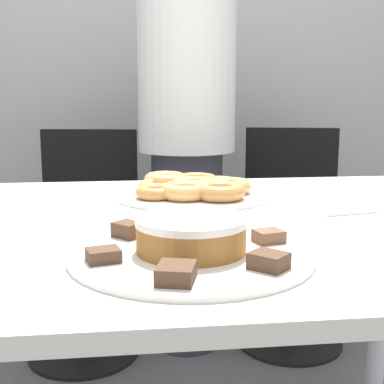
# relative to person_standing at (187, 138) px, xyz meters

# --- Properties ---
(wall_back) EXTENTS (8.00, 0.05, 2.60)m
(wall_back) POSITION_rel_person_standing_xyz_m (-0.08, 0.63, 0.44)
(wall_back) COLOR #A8AAAD
(wall_back) RESTS_ON ground_plane
(table) EXTENTS (1.42, 1.06, 0.77)m
(table) POSITION_rel_person_standing_xyz_m (-0.08, -1.00, -0.18)
(table) COLOR silver
(table) RESTS_ON ground_plane
(person_standing) EXTENTS (0.38, 0.38, 1.64)m
(person_standing) POSITION_rel_person_standing_xyz_m (0.00, 0.00, 0.00)
(person_standing) COLOR #383842
(person_standing) RESTS_ON ground_plane
(office_chair_left) EXTENTS (0.51, 0.51, 0.89)m
(office_chair_left) POSITION_rel_person_standing_xyz_m (-0.42, 0.00, -0.44)
(office_chair_left) COLOR black
(office_chair_left) RESTS_ON ground_plane
(office_chair_right) EXTENTS (0.53, 0.53, 0.89)m
(office_chair_right) POSITION_rel_person_standing_xyz_m (0.44, 0.00, -0.44)
(office_chair_right) COLOR black
(office_chair_right) RESTS_ON ground_plane
(plate_cake) EXTENTS (0.40, 0.40, 0.01)m
(plate_cake) POSITION_rel_person_standing_xyz_m (-0.13, -1.27, -0.09)
(plate_cake) COLOR white
(plate_cake) RESTS_ON table
(plate_donuts) EXTENTS (0.40, 0.40, 0.01)m
(plate_donuts) POSITION_rel_person_standing_xyz_m (-0.07, -0.75, -0.09)
(plate_donuts) COLOR white
(plate_donuts) RESTS_ON table
(frosted_cake) EXTENTS (0.18, 0.18, 0.06)m
(frosted_cake) POSITION_rel_person_standing_xyz_m (-0.13, -1.27, -0.05)
(frosted_cake) COLOR #9E662D
(frosted_cake) RESTS_ON plate_cake
(lamington_0) EXTENTS (0.06, 0.06, 0.03)m
(lamington_0) POSITION_rel_person_standing_xyz_m (-0.24, -1.17, -0.07)
(lamington_0) COLOR #513828
(lamington_0) RESTS_ON plate_cake
(lamington_1) EXTENTS (0.06, 0.05, 0.02)m
(lamington_1) POSITION_rel_person_standing_xyz_m (-0.27, -1.31, -0.07)
(lamington_1) COLOR #513828
(lamington_1) RESTS_ON plate_cake
(lamington_2) EXTENTS (0.06, 0.07, 0.02)m
(lamington_2) POSITION_rel_person_standing_xyz_m (-0.17, -1.41, -0.07)
(lamington_2) COLOR #513828
(lamington_2) RESTS_ON plate_cake
(lamington_3) EXTENTS (0.07, 0.07, 0.02)m
(lamington_3) POSITION_rel_person_standing_xyz_m (-0.03, -1.37, -0.07)
(lamington_3) COLOR #513828
(lamington_3) RESTS_ON plate_cake
(lamington_4) EXTENTS (0.06, 0.05, 0.02)m
(lamington_4) POSITION_rel_person_standing_xyz_m (0.01, -1.23, -0.07)
(lamington_4) COLOR brown
(lamington_4) RESTS_ON plate_cake
(lamington_5) EXTENTS (0.06, 0.07, 0.02)m
(lamington_5) POSITION_rel_person_standing_xyz_m (-0.10, -1.13, -0.07)
(lamington_5) COLOR brown
(lamington_5) RESTS_ON plate_cake
(donut_0) EXTENTS (0.11, 0.11, 0.04)m
(donut_0) POSITION_rel_person_standing_xyz_m (-0.07, -0.75, -0.06)
(donut_0) COLOR tan
(donut_0) RESTS_ON plate_donuts
(donut_1) EXTENTS (0.13, 0.13, 0.04)m
(donut_1) POSITION_rel_person_standing_xyz_m (-0.01, -0.84, -0.06)
(donut_1) COLOR #C68447
(donut_1) RESTS_ON plate_donuts
(donut_2) EXTENTS (0.11, 0.11, 0.04)m
(donut_2) POSITION_rel_person_standing_xyz_m (0.02, -0.77, -0.06)
(donut_2) COLOR tan
(donut_2) RESTS_ON plate_donuts
(donut_3) EXTENTS (0.10, 0.10, 0.03)m
(donut_3) POSITION_rel_person_standing_xyz_m (0.01, -0.70, -0.07)
(donut_3) COLOR tan
(donut_3) RESTS_ON plate_donuts
(donut_4) EXTENTS (0.12, 0.12, 0.03)m
(donut_4) POSITION_rel_person_standing_xyz_m (-0.05, -0.66, -0.06)
(donut_4) COLOR #C68447
(donut_4) RESTS_ON plate_donuts
(donut_5) EXTENTS (0.12, 0.12, 0.04)m
(donut_5) POSITION_rel_person_standing_xyz_m (-0.13, -0.66, -0.06)
(donut_5) COLOR tan
(donut_5) RESTS_ON plate_donuts
(donut_6) EXTENTS (0.12, 0.12, 0.03)m
(donut_6) POSITION_rel_person_standing_xyz_m (-0.15, -0.73, -0.07)
(donut_6) COLOR tan
(donut_6) RESTS_ON plate_donuts
(donut_7) EXTENTS (0.10, 0.10, 0.03)m
(donut_7) POSITION_rel_person_standing_xyz_m (-0.17, -0.81, -0.07)
(donut_7) COLOR #C68447
(donut_7) RESTS_ON plate_donuts
(donut_8) EXTENTS (0.12, 0.12, 0.04)m
(donut_8) POSITION_rel_person_standing_xyz_m (-0.10, -0.82, -0.06)
(donut_8) COLOR tan
(donut_8) RESTS_ON plate_donuts
(napkin) EXTENTS (0.15, 0.13, 0.01)m
(napkin) POSITION_rel_person_standing_xyz_m (0.25, -0.96, -0.09)
(napkin) COLOR white
(napkin) RESTS_ON table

